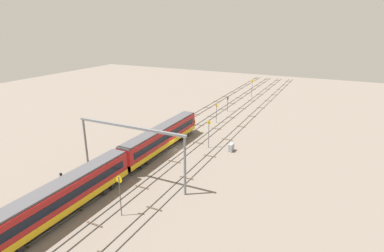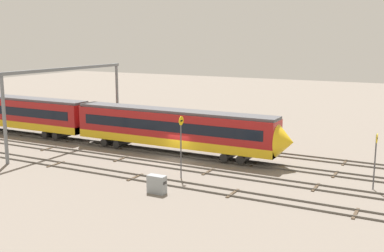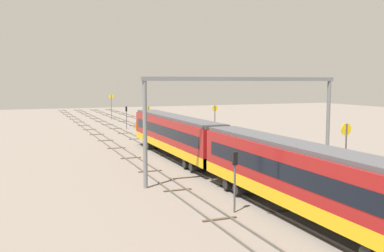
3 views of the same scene
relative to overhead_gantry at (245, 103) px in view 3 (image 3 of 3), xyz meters
name	(u,v)px [view 3 (image 3 of 3)]	position (x,y,z in m)	size (l,w,h in m)	color
ground_plane	(188,154)	(14.30, -0.07, -7.00)	(201.18, 201.18, 0.00)	slate
track_near_foreground	(240,150)	(14.30, -7.29, -6.92)	(185.18, 2.40, 0.16)	#59544C
track_second_near	(206,153)	(14.30, -2.48, -6.92)	(185.18, 2.40, 0.16)	#59544C
track_with_train	(170,155)	(14.30, 2.34, -6.92)	(185.18, 2.40, 0.16)	#59544C
track_second_far	(131,158)	(14.30, 7.16, -6.92)	(185.18, 2.40, 0.16)	#59544C
overhead_gantry	(245,103)	(0.00, 0.00, 0.00)	(0.40, 19.33, 9.33)	slate
speed_sign_near_foreground	(346,149)	(-8.33, -4.27, -3.27)	(0.14, 0.95, 5.75)	#4C4C51
speed_sign_mid_trackside	(215,121)	(18.10, -5.38, -3.42)	(0.14, 0.81, 5.75)	#4C4C51
speed_sign_far_trackside	(111,103)	(66.07, -0.81, -3.00)	(0.14, 1.06, 6.04)	#4C4C51
speed_sign_distant_end	(148,117)	(34.16, -0.67, -3.90)	(0.14, 0.83, 4.86)	#4C4C51
signal_light_trackside_approach	(235,173)	(-8.80, 5.55, -4.23)	(0.31, 0.32, 4.19)	#4C4C51
signal_light_trackside_departure	(126,114)	(45.45, 0.42, -4.20)	(0.31, 0.32, 4.24)	#4C4C51
relay_cabinet	(244,140)	(18.43, -10.09, -6.23)	(1.57, 0.74, 1.53)	gray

